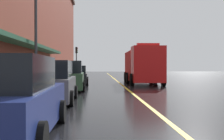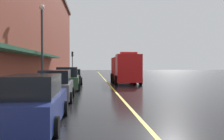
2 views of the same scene
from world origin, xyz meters
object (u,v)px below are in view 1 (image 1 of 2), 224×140
object	(u,v)px
parked_car_3	(76,76)
parking_meter_1	(49,74)
street_lamp_left	(36,22)
parked_car_2	(69,77)
fire_truck	(143,66)
parked_car_1	(52,83)
parking_meter_0	(60,72)
parked_car_0	(10,100)
traffic_light_near	(76,56)

from	to	relation	value
parked_car_3	parking_meter_1	xyz separation A→B (m)	(-1.46, -4.98, 0.29)
parking_meter_1	street_lamp_left	bearing A→B (deg)	-117.18
parked_car_2	fire_truck	bearing A→B (deg)	-43.54
parked_car_1	parking_meter_0	distance (m)	12.09
parked_car_0	parked_car_3	distance (m)	17.84
parked_car_1	parked_car_3	xyz separation A→B (m)	(0.14, 11.77, -0.07)
fire_truck	traffic_light_near	size ratio (longest dim) A/B	1.84
parked_car_2	fire_truck	xyz separation A→B (m)	(5.91, 6.71, 0.74)
fire_truck	traffic_light_near	xyz separation A→B (m)	(-7.29, 16.73, 1.52)
parked_car_1	parking_meter_0	size ratio (longest dim) A/B	3.39
parking_meter_1	parked_car_0	bearing A→B (deg)	-83.72
parked_car_2	parked_car_0	bearing A→B (deg)	177.69
fire_truck	parked_car_3	bearing A→B (deg)	-79.25
parked_car_2	fire_truck	distance (m)	8.97
fire_truck	parking_meter_1	size ratio (longest dim) A/B	5.96
parking_meter_1	traffic_light_near	xyz separation A→B (m)	(0.06, 22.78, 2.10)
parked_car_0	parked_car_3	xyz separation A→B (m)	(0.05, 17.84, -0.07)
traffic_light_near	parked_car_2	bearing A→B (deg)	-86.63
parked_car_3	parking_meter_0	size ratio (longest dim) A/B	3.62
parked_car_3	parking_meter_0	xyz separation A→B (m)	(-1.46, 0.24, 0.29)
parked_car_2	parked_car_3	world-z (taller)	parked_car_2
parked_car_0	parked_car_3	world-z (taller)	parked_car_0
fire_truck	parking_meter_0	xyz separation A→B (m)	(-7.35, -0.83, -0.57)
parked_car_0	street_lamp_left	size ratio (longest dim) A/B	0.70
parked_car_1	traffic_light_near	distance (m)	29.69
parked_car_1	parked_car_0	bearing A→B (deg)	179.54
parked_car_0	parking_meter_1	bearing A→B (deg)	5.59
traffic_light_near	parking_meter_1	bearing A→B (deg)	-90.15
parked_car_1	traffic_light_near	size ratio (longest dim) A/B	1.05
parked_car_0	parked_car_3	size ratio (longest dim) A/B	1.01
fire_truck	parking_meter_1	distance (m)	9.54
parked_car_2	traffic_light_near	bearing A→B (deg)	1.19
parking_meter_0	parked_car_2	bearing A→B (deg)	-76.22
street_lamp_left	traffic_light_near	bearing A→B (deg)	88.42
parked_car_0	parking_meter_1	world-z (taller)	parked_car_0
parked_car_0	parked_car_1	distance (m)	6.07
street_lamp_left	parked_car_0	bearing A→B (deg)	-80.22
parking_meter_0	traffic_light_near	distance (m)	17.69
parked_car_0	street_lamp_left	bearing A→B (deg)	9.09
parked_car_0	parking_meter_1	xyz separation A→B (m)	(-1.42, 12.86, 0.22)
parked_car_1	parking_meter_0	bearing A→B (deg)	4.96
parked_car_2	parked_car_3	size ratio (longest dim) A/B	1.01
street_lamp_left	traffic_light_near	xyz separation A→B (m)	(0.66, 23.95, -1.24)
street_lamp_left	traffic_light_near	size ratio (longest dim) A/B	1.61
parked_car_1	parked_car_3	distance (m)	11.77
parked_car_3	traffic_light_near	distance (m)	18.02
parked_car_2	parking_meter_1	xyz separation A→B (m)	(-1.44, 0.66, 0.17)
fire_truck	street_lamp_left	xyz separation A→B (m)	(-7.95, -7.22, 2.77)
parked_car_0	parked_car_3	bearing A→B (deg)	-0.83
parked_car_0	parked_car_2	distance (m)	12.20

